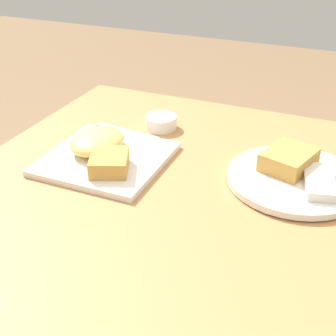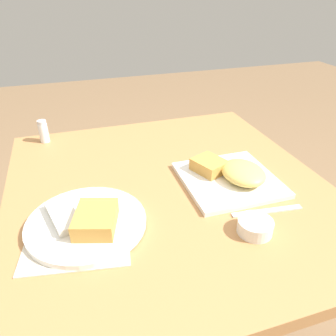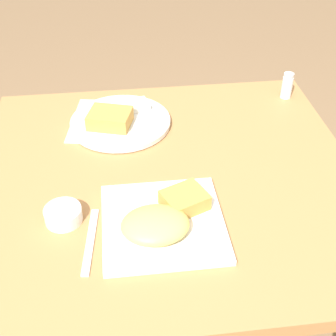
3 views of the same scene
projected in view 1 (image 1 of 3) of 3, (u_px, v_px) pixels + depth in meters
dining_table at (169, 220)px, 1.02m from camera, size 0.93×0.88×0.76m
menu_card at (310, 174)px, 1.01m from camera, size 0.21×0.26×0.00m
plate_square_near at (103, 152)px, 1.05m from camera, size 0.26×0.26×0.06m
plate_oval_far at (295, 174)px, 0.97m from camera, size 0.28×0.28×0.05m
sauce_ramekin at (161, 122)px, 1.21m from camera, size 0.08×0.08×0.03m
butter_knife at (127, 131)px, 1.19m from camera, size 0.04×0.19×0.00m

